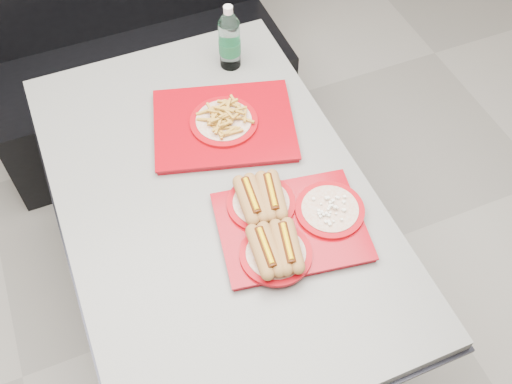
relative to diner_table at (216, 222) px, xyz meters
name	(u,v)px	position (x,y,z in m)	size (l,w,h in m)	color
ground	(224,302)	(0.00, 0.00, -0.58)	(6.00, 6.00, 0.00)	gray
diner_table	(216,222)	(0.00, 0.00, 0.00)	(0.92, 1.42, 0.75)	black
booth_bench	(134,56)	(0.00, 1.09, -0.18)	(1.30, 0.57, 1.35)	black
tray_near	(285,223)	(0.14, -0.21, 0.20)	(0.46, 0.39, 0.09)	#93040D
tray_far	(224,123)	(0.12, 0.23, 0.19)	(0.53, 0.46, 0.09)	#93040D
water_bottle	(229,41)	(0.25, 0.51, 0.27)	(0.08, 0.08, 0.24)	silver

